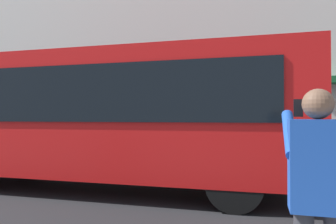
# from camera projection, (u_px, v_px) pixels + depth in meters

# --- Properties ---
(ground_plane) EXTENTS (60.00, 60.00, 0.00)m
(ground_plane) POSITION_uv_depth(u_px,v_px,m) (273.00, 196.00, 6.80)
(ground_plane) COLOR #232326
(building_facade_far) EXTENTS (28.00, 1.55, 12.00)m
(building_facade_far) POSITION_uv_depth(u_px,v_px,m) (266.00, 11.00, 13.43)
(building_facade_far) COLOR beige
(building_facade_far) RESTS_ON ground_plane
(red_bus) EXTENTS (9.05, 2.54, 3.08)m
(red_bus) POSITION_uv_depth(u_px,v_px,m) (104.00, 115.00, 7.51)
(red_bus) COLOR red
(red_bus) RESTS_ON ground_plane
(pedestrian_photographer) EXTENTS (0.53, 0.52, 1.70)m
(pedestrian_photographer) POSITION_uv_depth(u_px,v_px,m) (319.00, 188.00, 2.34)
(pedestrian_photographer) COLOR #2D2D33
(pedestrian_photographer) RESTS_ON sidewalk_curb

